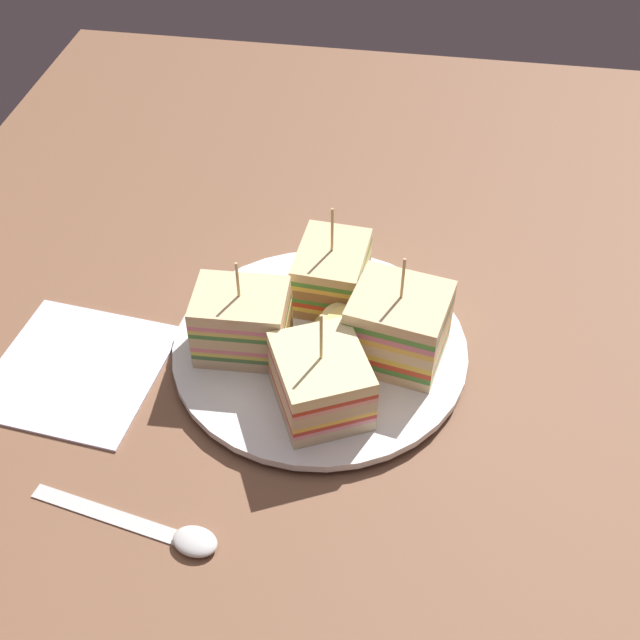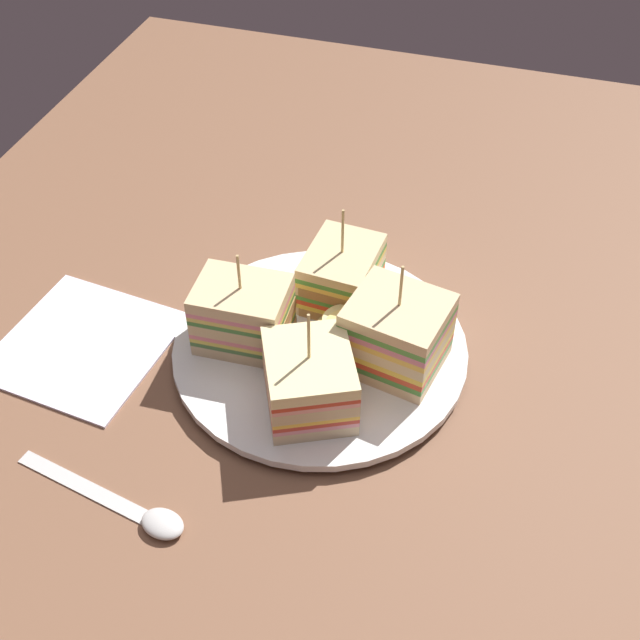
# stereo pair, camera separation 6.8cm
# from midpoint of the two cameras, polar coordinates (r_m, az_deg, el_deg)

# --- Properties ---
(ground_plane) EXTENTS (1.15, 0.88, 0.02)m
(ground_plane) POSITION_cam_midpoint_polar(r_m,az_deg,el_deg) (0.72, -2.71, -3.12)
(ground_plane) COLOR brown
(plate) EXTENTS (0.25, 0.25, 0.01)m
(plate) POSITION_cam_midpoint_polar(r_m,az_deg,el_deg) (0.70, -2.76, -2.19)
(plate) COLOR white
(plate) RESTS_ON ground_plane
(sandwich_wedge_0) EXTENTS (0.08, 0.06, 0.10)m
(sandwich_wedge_0) POSITION_cam_midpoint_polar(r_m,az_deg,el_deg) (0.73, -1.79, 3.17)
(sandwich_wedge_0) COLOR beige
(sandwich_wedge_0) RESTS_ON plate
(sandwich_wedge_1) EXTENTS (0.06, 0.08, 0.09)m
(sandwich_wedge_1) POSITION_cam_midpoint_polar(r_m,az_deg,el_deg) (0.68, -8.31, -0.30)
(sandwich_wedge_1) COLOR beige
(sandwich_wedge_1) RESTS_ON plate
(sandwich_wedge_2) EXTENTS (0.10, 0.09, 0.10)m
(sandwich_wedge_2) POSITION_cam_midpoint_polar(r_m,az_deg,el_deg) (0.64, -3.00, -4.44)
(sandwich_wedge_2) COLOR beige
(sandwich_wedge_2) RESTS_ON plate
(sandwich_wedge_3) EXTENTS (0.08, 0.09, 0.11)m
(sandwich_wedge_3) POSITION_cam_midpoint_polar(r_m,az_deg,el_deg) (0.67, 2.61, -0.50)
(sandwich_wedge_3) COLOR beige
(sandwich_wedge_3) RESTS_ON plate
(chip_pile) EXTENTS (0.07, 0.07, 0.03)m
(chip_pile) POSITION_cam_midpoint_polar(r_m,az_deg,el_deg) (0.69, -1.33, -0.90)
(chip_pile) COLOR #E2B764
(chip_pile) RESTS_ON plate
(spoon) EXTENTS (0.05, 0.15, 0.01)m
(spoon) POSITION_cam_midpoint_polar(r_m,az_deg,el_deg) (0.62, -13.92, -14.44)
(spoon) COLOR silver
(spoon) RESTS_ON ground_plane
(napkin) EXTENTS (0.15, 0.15, 0.01)m
(napkin) POSITION_cam_midpoint_polar(r_m,az_deg,el_deg) (0.73, -19.23, -3.37)
(napkin) COLOR white
(napkin) RESTS_ON ground_plane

